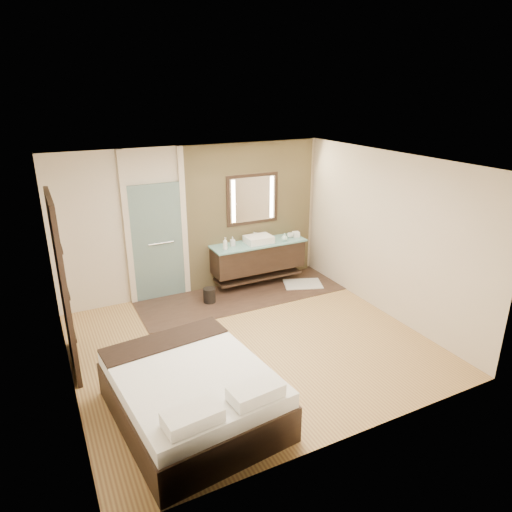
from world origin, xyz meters
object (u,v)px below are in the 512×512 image
vanity (258,256)px  waste_bin (209,296)px  bed (192,393)px  mirror_unit (253,199)px

vanity → waste_bin: 1.27m
bed → waste_bin: bearing=59.2°
vanity → mirror_unit: (0.00, 0.24, 1.07)m
bed → waste_bin: (1.26, 2.74, -0.19)m
mirror_unit → waste_bin: mirror_unit is taller
waste_bin → mirror_unit: bearing=26.6°
mirror_unit → bed: bearing=-126.0°
mirror_unit → waste_bin: 1.98m
vanity → mirror_unit: 1.10m
mirror_unit → bed: (-2.41, -3.31, -1.33)m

